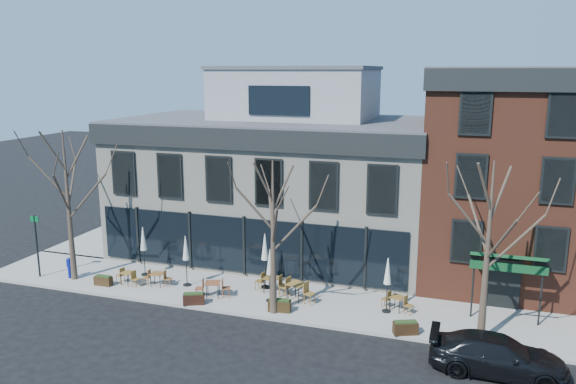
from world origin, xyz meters
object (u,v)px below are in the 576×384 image
(umbrella_0, at_px, (143,241))
(cafe_set_0, at_px, (128,277))
(parked_sedan, at_px, (498,355))
(call_box, at_px, (69,267))

(umbrella_0, bearing_deg, cafe_set_0, -92.76)
(cafe_set_0, bearing_deg, parked_sedan, -9.63)
(parked_sedan, relative_size, cafe_set_0, 3.11)
(parked_sedan, height_order, call_box, parked_sedan)
(parked_sedan, height_order, umbrella_0, umbrella_0)
(parked_sedan, bearing_deg, umbrella_0, 75.84)
(umbrella_0, bearing_deg, call_box, -155.40)
(call_box, distance_m, cafe_set_0, 3.52)
(call_box, relative_size, umbrella_0, 0.43)
(call_box, xyz_separation_m, umbrella_0, (3.58, 1.64, 1.29))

